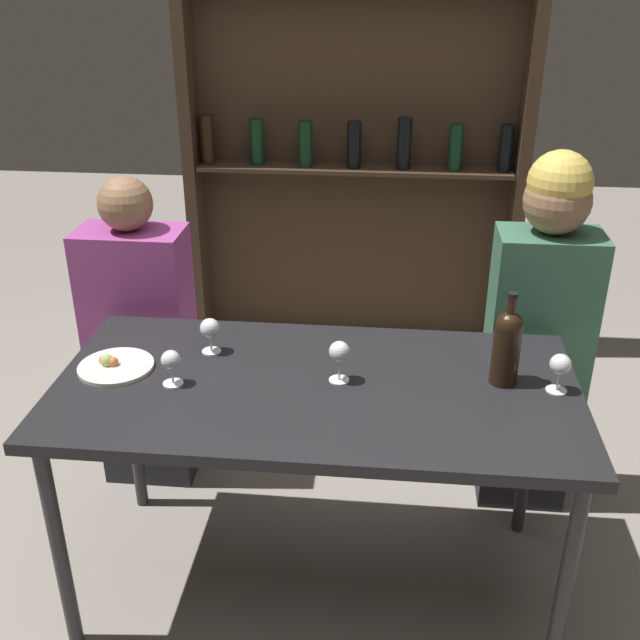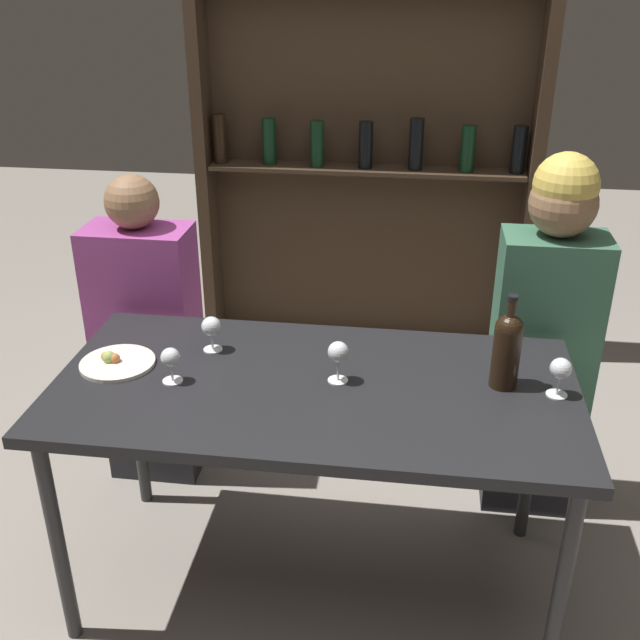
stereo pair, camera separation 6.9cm
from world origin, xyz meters
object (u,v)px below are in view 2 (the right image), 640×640
at_px(wine_glass_2, 211,328).
at_px(seated_person_left, 148,342).
at_px(wine_bottle, 507,347).
at_px(food_plate_0, 116,362).
at_px(wine_glass_3, 171,359).
at_px(seated_person_right, 543,341).
at_px(wine_glass_1, 560,370).
at_px(wine_glass_0, 338,354).

xyz_separation_m(wine_glass_2, seated_person_left, (-0.37, 0.38, -0.27)).
relative_size(wine_bottle, wine_glass_2, 2.49).
bearing_deg(seated_person_left, food_plate_0, -78.63).
relative_size(wine_glass_2, food_plate_0, 0.50).
xyz_separation_m(wine_glass_3, seated_person_left, (-0.30, 0.58, -0.27)).
xyz_separation_m(food_plate_0, seated_person_right, (1.34, 0.51, -0.10)).
bearing_deg(seated_person_right, wine_glass_1, -94.35).
distance_m(wine_glass_3, food_plate_0, 0.22).
relative_size(wine_glass_1, seated_person_right, 0.09).
bearing_deg(wine_glass_3, wine_glass_0, 8.12).
height_order(wine_glass_3, seated_person_left, seated_person_left).
distance_m(wine_bottle, food_plate_0, 1.16).
bearing_deg(seated_person_left, wine_glass_2, -45.62).
relative_size(wine_bottle, wine_glass_1, 2.42).
bearing_deg(food_plate_0, wine_glass_0, -0.38).
relative_size(wine_glass_3, food_plate_0, 0.48).
bearing_deg(seated_person_left, wine_glass_0, -33.29).
height_order(seated_person_left, seated_person_right, seated_person_right).
xyz_separation_m(wine_glass_0, seated_person_left, (-0.78, 0.51, -0.28)).
bearing_deg(wine_glass_1, food_plate_0, -179.97).
bearing_deg(food_plate_0, seated_person_left, 101.37).
height_order(wine_bottle, wine_glass_1, wine_bottle).
relative_size(wine_glass_2, seated_person_left, 0.09).
relative_size(wine_glass_3, seated_person_right, 0.08).
bearing_deg(wine_glass_2, seated_person_left, 134.38).
distance_m(food_plate_0, seated_person_right, 1.44).
bearing_deg(wine_glass_1, seated_person_left, 160.12).
relative_size(wine_bottle, food_plate_0, 1.26).
bearing_deg(wine_glass_1, seated_person_right, 85.65).
bearing_deg(wine_glass_1, wine_glass_2, 172.75).
height_order(food_plate_0, seated_person_right, seated_person_right).
xyz_separation_m(wine_bottle, wine_glass_1, (0.15, -0.04, -0.04)).
height_order(wine_glass_0, seated_person_left, seated_person_left).
distance_m(food_plate_0, seated_person_left, 0.56).
bearing_deg(wine_bottle, wine_glass_0, -175.11).
relative_size(wine_glass_1, seated_person_left, 0.10).
bearing_deg(food_plate_0, wine_glass_3, -19.94).
xyz_separation_m(food_plate_0, seated_person_left, (-0.10, 0.51, -0.20)).
bearing_deg(wine_glass_2, wine_bottle, -6.18).
height_order(wine_bottle, food_plate_0, wine_bottle).
relative_size(wine_glass_0, wine_glass_2, 1.12).
xyz_separation_m(wine_bottle, wine_glass_2, (-0.89, 0.10, -0.05)).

